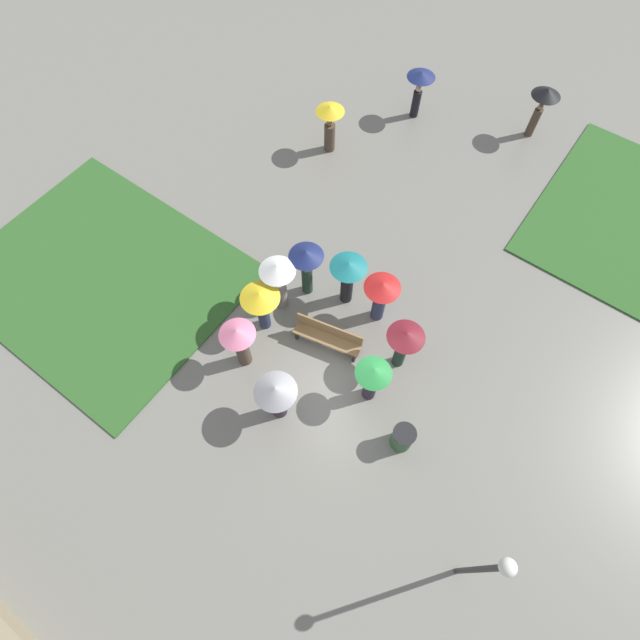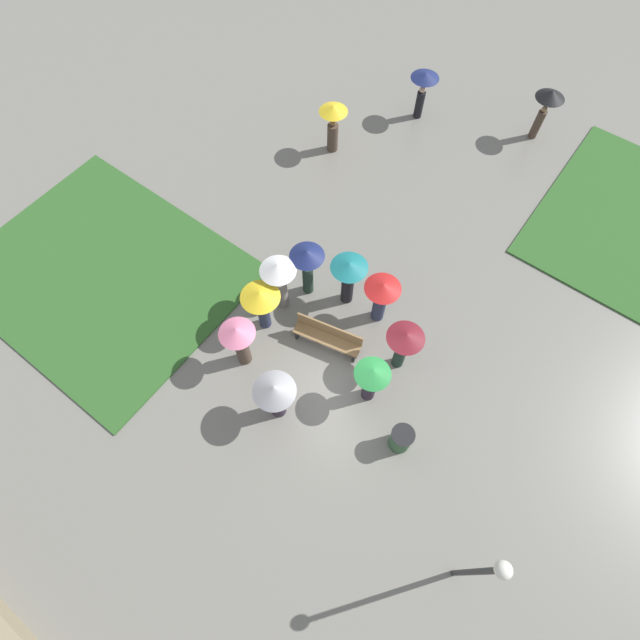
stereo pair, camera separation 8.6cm
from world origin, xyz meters
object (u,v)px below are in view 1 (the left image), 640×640
(crowd_person_red, at_px, (381,294))
(lone_walker_far_path, at_px, (544,101))
(crowd_person_maroon, at_px, (404,342))
(crowd_person_teal, at_px, (348,275))
(trash_bin, at_px, (402,438))
(crowd_person_white, at_px, (278,278))
(park_bench, at_px, (328,336))
(lamp_post, at_px, (488,569))
(crowd_person_grey, at_px, (276,395))
(lone_walker_near_lawn, at_px, (420,85))
(crowd_person_pink, at_px, (239,341))
(crowd_person_navy, at_px, (306,263))
(crowd_person_green, at_px, (372,377))
(lone_walker_mid_plaza, at_px, (330,122))
(crowd_person_yellow, at_px, (261,302))

(crowd_person_red, bearing_deg, lone_walker_far_path, 84.13)
(crowd_person_maroon, height_order, crowd_person_teal, crowd_person_teal)
(trash_bin, relative_size, crowd_person_white, 0.43)
(park_bench, relative_size, lamp_post, 0.53)
(crowd_person_red, xyz_separation_m, crowd_person_grey, (-0.51, -3.97, 0.05))
(park_bench, distance_m, trash_bin, 3.40)
(park_bench, height_order, crowd_person_grey, crowd_person_grey)
(lamp_post, height_order, crowd_person_teal, lamp_post)
(lamp_post, bearing_deg, lone_walker_near_lawn, 124.66)
(park_bench, distance_m, crowd_person_pink, 2.50)
(lamp_post, bearing_deg, crowd_person_maroon, 136.61)
(trash_bin, bearing_deg, crowd_person_teal, 142.70)
(crowd_person_navy, bearing_deg, crowd_person_red, 23.78)
(crowd_person_green, relative_size, crowd_person_maroon, 0.97)
(crowd_person_grey, height_order, lone_walker_far_path, lone_walker_far_path)
(crowd_person_red, xyz_separation_m, lone_walker_mid_plaza, (-5.06, 4.71, -0.01))
(park_bench, relative_size, crowd_person_white, 0.99)
(lamp_post, distance_m, crowd_person_pink, 7.60)
(trash_bin, bearing_deg, crowd_person_navy, 153.87)
(trash_bin, xyz_separation_m, crowd_person_white, (-5.06, 1.48, 0.93))
(lamp_post, distance_m, lone_walker_mid_plaza, 13.88)
(crowd_person_yellow, distance_m, crowd_person_teal, 2.53)
(park_bench, height_order, crowd_person_red, crowd_person_red)
(crowd_person_green, distance_m, crowd_person_pink, 3.56)
(lamp_post, bearing_deg, crowd_person_yellow, 162.33)
(lone_walker_far_path, bearing_deg, crowd_person_green, 14.34)
(trash_bin, bearing_deg, crowd_person_red, 132.18)
(park_bench, xyz_separation_m, crowd_person_white, (-1.88, 0.26, 0.89))
(trash_bin, bearing_deg, lone_walker_near_lawn, 119.30)
(crowd_person_yellow, distance_m, lone_walker_near_lawn, 10.17)
(trash_bin, relative_size, crowd_person_maroon, 0.47)
(crowd_person_white, bearing_deg, crowd_person_teal, -146.85)
(trash_bin, height_order, crowd_person_maroon, crowd_person_maroon)
(crowd_person_maroon, distance_m, crowd_person_grey, 3.55)
(park_bench, height_order, crowd_person_green, crowd_person_green)
(crowd_person_green, distance_m, lone_walker_mid_plaza, 9.26)
(lone_walker_mid_plaza, bearing_deg, crowd_person_yellow, 104.93)
(trash_bin, height_order, crowd_person_yellow, crowd_person_yellow)
(crowd_person_green, distance_m, crowd_person_yellow, 3.61)
(crowd_person_pink, bearing_deg, lone_walker_far_path, -143.24)
(crowd_person_maroon, distance_m, crowd_person_navy, 3.48)
(trash_bin, distance_m, lone_walker_mid_plaza, 10.70)
(park_bench, bearing_deg, crowd_person_maroon, 6.74)
(crowd_person_teal, height_order, lone_walker_mid_plaza, crowd_person_teal)
(crowd_person_pink, xyz_separation_m, crowd_person_teal, (1.15, 3.31, 0.05))
(trash_bin, distance_m, crowd_person_teal, 4.61)
(lamp_post, bearing_deg, lone_walker_far_path, 108.65)
(park_bench, distance_m, crowd_person_maroon, 2.20)
(lamp_post, height_order, crowd_person_navy, lamp_post)
(crowd_person_pink, relative_size, lone_walker_near_lawn, 1.04)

